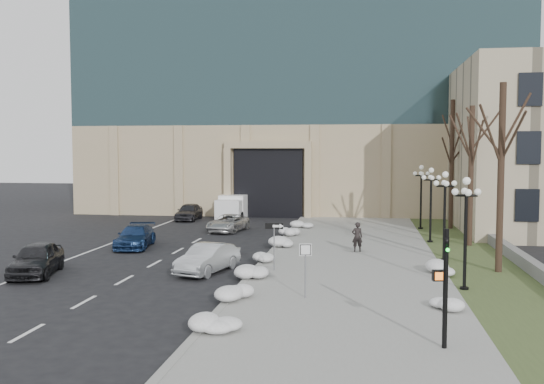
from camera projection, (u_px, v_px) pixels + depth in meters
The scene contains 32 objects.
ground at pixel (239, 324), 20.40m from camera, with size 160.00×160.00×0.00m, color black.
sidewalk at pixel (351, 254), 33.69m from camera, with size 9.00×40.00×0.12m, color gray.
curb at pixel (271, 252), 34.35m from camera, with size 0.30×40.00×0.14m, color gray.
grass_strip at pixel (472, 258), 32.72m from camera, with size 4.00×40.00×0.10m, color #3D4C26.
stone_wall at pixel (503, 247), 34.37m from camera, with size 0.50×30.00×0.70m, color slate.
office_tower at pixel (305, 27), 62.40m from camera, with size 40.00×24.70×36.00m.
car_a at pixel (36, 259), 28.34m from camera, with size 1.81×4.50×1.53m, color black.
car_b at pixel (208, 259), 28.87m from camera, with size 1.46×4.18×1.38m, color #B4B8BC.
car_c at pixel (135, 237), 36.35m from camera, with size 1.86×4.58×1.33m, color navy.
car_d at pixel (228, 223), 43.52m from camera, with size 2.03×4.40×1.22m, color #BBBBBB.
car_e at pixel (189, 212), 50.56m from camera, with size 1.68×4.17×1.42m, color #333238.
pedestrian at pixel (357, 237), 34.18m from camera, with size 0.61×0.40×1.68m, color black.
box_truck at pixel (236, 206), 52.94m from camera, with size 2.43×6.33×1.98m.
one_way_sign at pixel (277, 232), 28.73m from camera, with size 0.90×0.25×2.40m.
keep_sign at pixel (305, 259), 23.46m from camera, with size 0.48×0.15×2.25m.
traffic_signal at pixel (444, 291), 17.47m from camera, with size 0.62×0.82×3.61m.
snow_clump_a at pixel (211, 329), 18.88m from camera, with size 1.10×1.60×0.36m, color white.
snow_clump_b at pixel (236, 294), 23.37m from camera, with size 1.10×1.60×0.36m, color white.
snow_clump_c at pixel (251, 275), 26.88m from camera, with size 1.10×1.60×0.36m, color white.
snow_clump_d at pixel (265, 258), 31.29m from camera, with size 1.10×1.60×0.36m, color white.
snow_clump_e at pixel (282, 244), 35.89m from camera, with size 1.10×1.60×0.36m, color white.
snow_clump_f at pixel (290, 233), 40.72m from camera, with size 1.10×1.60×0.36m, color white.
snow_clump_g at pixel (302, 225), 44.80m from camera, with size 1.10×1.60×0.36m, color white.
snow_clump_h at pixel (453, 306), 21.67m from camera, with size 1.10×1.60×0.36m, color white.
snow_clump_i at pixel (440, 271), 27.91m from camera, with size 1.10×1.60×0.36m, color white.
lamppost_a at pixel (466, 218), 24.87m from camera, with size 1.18×1.18×4.76m.
lamppost_b at pixel (445, 204), 31.28m from camera, with size 1.18×1.18×4.76m.
lamppost_c at pixel (431, 195), 37.69m from camera, with size 1.18×1.18×4.76m.
lamppost_d at pixel (421, 188), 44.10m from camera, with size 1.18×1.18×4.76m.
tree_near at pixel (502, 151), 28.30m from camera, with size 3.20×3.20×9.00m.
tree_mid at pixel (471, 156), 36.21m from camera, with size 3.20×3.20×8.50m.
tree_far at pixel (452, 146), 44.06m from camera, with size 3.20×3.20×9.50m.
Camera 1 is at (4.10, -19.65, 5.87)m, focal length 40.00 mm.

